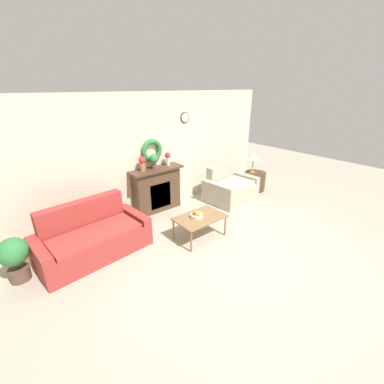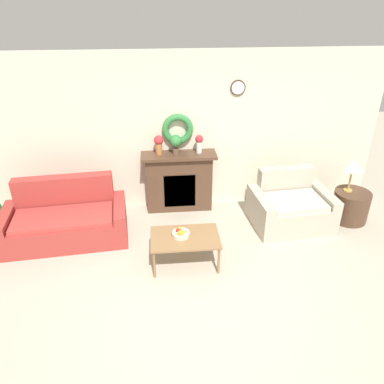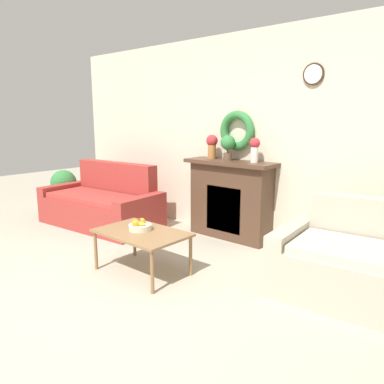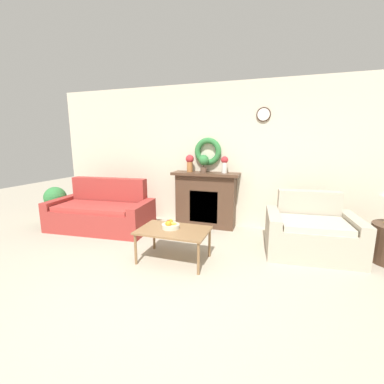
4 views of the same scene
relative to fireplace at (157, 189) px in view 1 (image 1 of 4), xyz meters
name	(u,v)px [view 1 (image 1 of 4)]	position (x,y,z in m)	size (l,w,h in m)	color
ground_plane	(239,256)	(0.11, -2.49, -0.53)	(16.00, 16.00, 0.00)	#ADA38E
wall_back	(154,153)	(0.11, 0.21, 0.82)	(6.80, 0.17, 2.70)	beige
fireplace	(157,189)	(0.00, 0.00, 0.00)	(1.27, 0.41, 1.06)	#4C3323
couch_left	(93,238)	(-1.83, -0.75, -0.22)	(1.94, 1.07, 0.93)	#9E332D
loveseat_right	(230,188)	(1.81, -0.68, -0.22)	(1.34, 1.04, 0.88)	#B2A893
coffee_table	(200,219)	(-0.02, -1.58, -0.13)	(0.96, 0.62, 0.45)	olive
fruit_bowl	(197,215)	(-0.08, -1.55, -0.04)	(0.25, 0.25, 0.12)	beige
side_table_by_loveseat	(255,181)	(2.87, -0.67, -0.27)	(0.60, 0.60, 0.53)	#4C3323
table_lamp	(254,156)	(2.79, -0.61, 0.46)	(0.35, 0.35, 0.57)	#B28E42
vase_on_mantel_left	(142,163)	(-0.33, 0.01, 0.71)	(0.16, 0.16, 0.33)	#AD6B38
vase_on_mantel_right	(168,158)	(0.35, 0.01, 0.71)	(0.13, 0.13, 0.31)	silver
potted_plant_on_mantel	(154,160)	(-0.05, -0.01, 0.73)	(0.19, 0.19, 0.33)	brown
potted_plant_floor_by_couch	(14,256)	(-2.98, -0.71, -0.10)	(0.43, 0.43, 0.73)	brown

